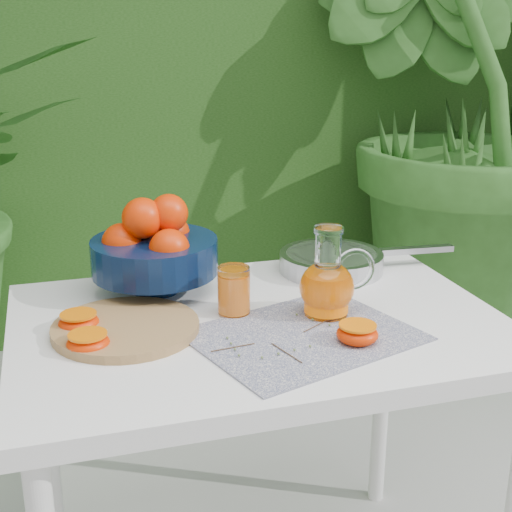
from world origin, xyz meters
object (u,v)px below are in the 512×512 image
object	(u,v)px
cutting_board	(126,328)
juice_pitcher	(328,285)
saute_pan	(333,261)
fruit_bowl	(154,248)
white_table	(259,354)

from	to	relation	value
cutting_board	juice_pitcher	xyz separation A→B (m)	(0.41, -0.03, 0.06)
juice_pitcher	saute_pan	size ratio (longest dim) A/B	0.41
fruit_bowl	saute_pan	world-z (taller)	fruit_bowl
saute_pan	white_table	bearing A→B (deg)	-138.08
cutting_board	saute_pan	world-z (taller)	saute_pan
juice_pitcher	saute_pan	distance (m)	0.29
white_table	saute_pan	distance (m)	0.36
white_table	saute_pan	xyz separation A→B (m)	(0.26, 0.23, 0.11)
fruit_bowl	saute_pan	distance (m)	0.45
cutting_board	juice_pitcher	size ratio (longest dim) A/B	1.54
white_table	cutting_board	world-z (taller)	cutting_board
cutting_board	juice_pitcher	distance (m)	0.42
fruit_bowl	juice_pitcher	world-z (taller)	fruit_bowl
fruit_bowl	saute_pan	xyz separation A→B (m)	(0.44, 0.01, -0.08)
cutting_board	white_table	bearing A→B (deg)	-2.14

